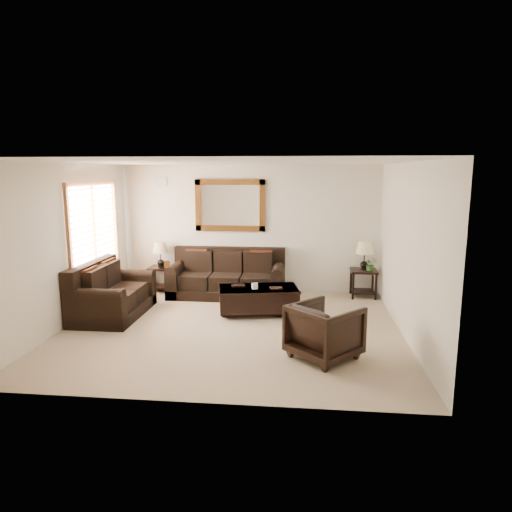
# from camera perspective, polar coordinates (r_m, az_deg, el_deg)

# --- Properties ---
(room) EXTENTS (5.51, 5.01, 2.71)m
(room) POSITION_cam_1_polar(r_m,az_deg,el_deg) (7.32, -3.13, 1.04)
(room) COLOR gray
(room) RESTS_ON ground
(window) EXTENTS (0.07, 1.96, 1.66)m
(window) POSITION_cam_1_polar(r_m,az_deg,el_deg) (8.96, -19.54, 3.47)
(window) COLOR white
(window) RESTS_ON room
(mirror) EXTENTS (1.50, 0.06, 1.10)m
(mirror) POSITION_cam_1_polar(r_m,az_deg,el_deg) (9.75, -3.26, 6.34)
(mirror) COLOR #522C10
(mirror) RESTS_ON room
(air_vent) EXTENTS (0.25, 0.02, 0.18)m
(air_vent) POSITION_cam_1_polar(r_m,az_deg,el_deg) (10.09, -11.78, 9.12)
(air_vent) COLOR #999999
(air_vent) RESTS_ON room
(sofa) EXTENTS (2.36, 1.02, 0.97)m
(sofa) POSITION_cam_1_polar(r_m,az_deg,el_deg) (9.55, -3.58, -2.86)
(sofa) COLOR black
(sofa) RESTS_ON room
(loveseat) EXTENTS (1.02, 1.72, 0.97)m
(loveseat) POSITION_cam_1_polar(r_m,az_deg,el_deg) (8.62, -17.78, -4.79)
(loveseat) COLOR black
(loveseat) RESTS_ON room
(end_table_left) EXTENTS (0.49, 0.49, 1.08)m
(end_table_left) POSITION_cam_1_polar(r_m,az_deg,el_deg) (10.00, -11.81, -0.39)
(end_table_left) COLOR black
(end_table_left) RESTS_ON room
(end_table_right) EXTENTS (0.53, 0.53, 1.16)m
(end_table_right) POSITION_cam_1_polar(r_m,az_deg,el_deg) (9.58, 13.36, -0.59)
(end_table_right) COLOR black
(end_table_right) RESTS_ON room
(coffee_table) EXTENTS (1.55, 1.03, 0.61)m
(coffee_table) POSITION_cam_1_polar(r_m,az_deg,el_deg) (8.32, 0.29, -5.19)
(coffee_table) COLOR black
(coffee_table) RESTS_ON room
(armchair) EXTENTS (1.13, 1.12, 0.85)m
(armchair) POSITION_cam_1_polar(r_m,az_deg,el_deg) (6.42, 8.57, -8.96)
(armchair) COLOR black
(armchair) RESTS_ON floor
(potted_plant) EXTENTS (0.33, 0.35, 0.21)m
(potted_plant) POSITION_cam_1_polar(r_m,az_deg,el_deg) (9.52, 14.10, -1.16)
(potted_plant) COLOR #28561D
(potted_plant) RESTS_ON end_table_right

